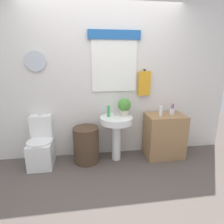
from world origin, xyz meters
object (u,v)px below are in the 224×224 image
wooden_cabinet (164,136)px  toothbrush_cup (172,111)px  soap_bottle (109,111)px  toilet (42,146)px  laundry_hamper (86,145)px  pedestal_sink (116,127)px  potted_plant (124,106)px  lotion_bottle (161,111)px

wooden_cabinet → toothbrush_cup: bearing=10.1°
toothbrush_cup → soap_bottle: bearing=178.4°
toilet → soap_bottle: (1.09, 0.01, 0.54)m
toilet → laundry_hamper: size_ratio=1.34×
pedestal_sink → potted_plant: bearing=23.2°
laundry_hamper → soap_bottle: (0.38, 0.05, 0.54)m
lotion_bottle → toothbrush_cup: 0.23m
laundry_hamper → soap_bottle: soap_bottle is taller
laundry_hamper → toothbrush_cup: bearing=0.8°
wooden_cabinet → pedestal_sink: bearing=-180.0°
pedestal_sink → laundry_hamper: bearing=180.0°
pedestal_sink → soap_bottle: soap_bottle is taller
soap_bottle → toilet: bearing=-179.2°
potted_plant → lotion_bottle: (0.59, -0.10, -0.08)m
potted_plant → soap_bottle: bearing=-177.8°
pedestal_sink → wooden_cabinet: size_ratio=1.00×
soap_bottle → toothbrush_cup: size_ratio=0.97×
toilet → soap_bottle: 1.21m
laundry_hamper → wooden_cabinet: (1.34, 0.00, 0.08)m
toilet → wooden_cabinet: bearing=-1.0°
toilet → wooden_cabinet: size_ratio=1.06×
pedestal_sink → soap_bottle: bearing=157.4°
pedestal_sink → toilet: bearing=178.3°
wooden_cabinet → potted_plant: bearing=175.1°
laundry_hamper → lotion_bottle: (1.23, -0.04, 0.53)m
soap_bottle → lotion_bottle: bearing=-6.0°
lotion_bottle → toothbrush_cup: toothbrush_cup is taller
pedestal_sink → lotion_bottle: lotion_bottle is taller
toilet → wooden_cabinet: toilet is taller
pedestal_sink → toothbrush_cup: toothbrush_cup is taller
potted_plant → toothbrush_cup: size_ratio=1.56×
pedestal_sink → toothbrush_cup: size_ratio=4.04×
toilet → pedestal_sink: size_ratio=1.06×
soap_bottle → lotion_bottle: 0.85m
wooden_cabinet → lotion_bottle: (-0.11, -0.04, 0.45)m
toilet → soap_bottle: size_ratio=4.41×
wooden_cabinet → potted_plant: 0.88m
lotion_bottle → laundry_hamper: bearing=178.1°
wooden_cabinet → soap_bottle: (-0.96, 0.05, 0.46)m
laundry_hamper → wooden_cabinet: bearing=0.0°
laundry_hamper → wooden_cabinet: size_ratio=0.79×
pedestal_sink → potted_plant: potted_plant is taller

